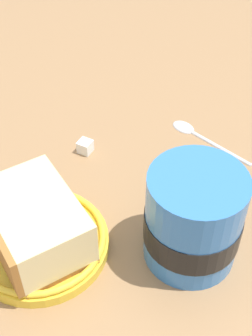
# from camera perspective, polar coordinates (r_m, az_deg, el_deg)

# --- Properties ---
(ground_plane) EXTENTS (1.59, 1.59, 0.03)m
(ground_plane) POSITION_cam_1_polar(r_m,az_deg,el_deg) (0.48, -6.11, -10.28)
(ground_plane) COLOR #936D47
(small_plate) EXTENTS (0.13, 0.13, 0.02)m
(small_plate) POSITION_cam_1_polar(r_m,az_deg,el_deg) (0.46, -10.28, -8.74)
(small_plate) COLOR yellow
(small_plate) RESTS_ON ground_plane
(cake_slice) EXTENTS (0.13, 0.11, 0.05)m
(cake_slice) POSITION_cam_1_polar(r_m,az_deg,el_deg) (0.44, -11.08, -6.58)
(cake_slice) COLOR #9E662D
(cake_slice) RESTS_ON small_plate
(tea_mug) EXTENTS (0.09, 0.11, 0.10)m
(tea_mug) POSITION_cam_1_polar(r_m,az_deg,el_deg) (0.43, 8.17, -6.06)
(tea_mug) COLOR #3372BF
(tea_mug) RESTS_ON ground_plane
(teaspoon) EXTENTS (0.12, 0.03, 0.01)m
(teaspoon) POSITION_cam_1_polar(r_m,az_deg,el_deg) (0.58, 8.16, 4.43)
(teaspoon) COLOR silver
(teaspoon) RESTS_ON ground_plane
(sugar_cube) EXTENTS (0.02, 0.02, 0.02)m
(sugar_cube) POSITION_cam_1_polar(r_m,az_deg,el_deg) (0.55, -4.95, 2.60)
(sugar_cube) COLOR white
(sugar_cube) RESTS_ON ground_plane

